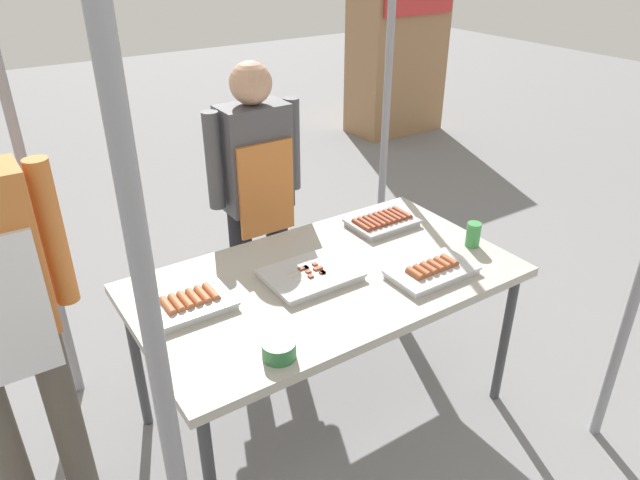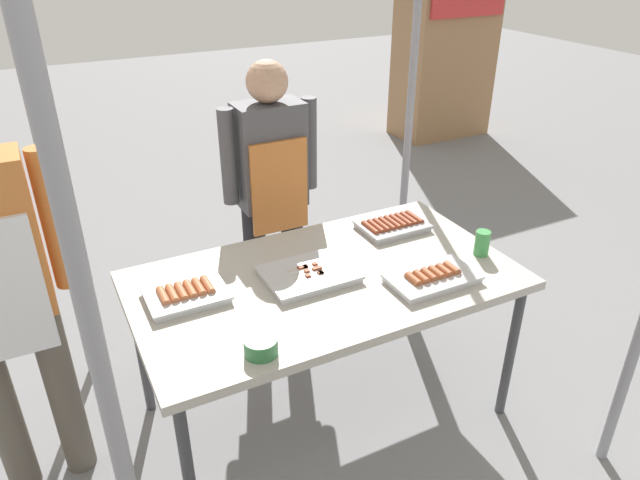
% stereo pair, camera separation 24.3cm
% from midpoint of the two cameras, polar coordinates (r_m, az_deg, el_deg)
% --- Properties ---
extents(ground_plane, '(18.00, 18.00, 0.00)m').
position_cam_midpoint_polar(ground_plane, '(2.93, -1.90, -16.14)').
color(ground_plane, slate).
extents(stall_table, '(1.60, 0.90, 0.75)m').
position_cam_midpoint_polar(stall_table, '(2.50, -2.16, -4.63)').
color(stall_table, '#B7B2A8').
rests_on(stall_table, ground).
extents(tray_grilled_sausages, '(0.31, 0.24, 0.05)m').
position_cam_midpoint_polar(tray_grilled_sausages, '(2.35, -15.42, -5.95)').
color(tray_grilled_sausages, silver).
rests_on(tray_grilled_sausages, stall_table).
extents(tray_meat_skewers, '(0.38, 0.29, 0.04)m').
position_cam_midpoint_polar(tray_meat_skewers, '(2.45, -3.76, -3.47)').
color(tray_meat_skewers, silver).
rests_on(tray_meat_skewers, stall_table).
extents(tray_pork_links, '(0.32, 0.23, 0.05)m').
position_cam_midpoint_polar(tray_pork_links, '(2.87, 3.65, 1.74)').
color(tray_pork_links, '#ADADB2').
rests_on(tray_pork_links, stall_table).
extents(tray_spring_rolls, '(0.37, 0.21, 0.06)m').
position_cam_midpoint_polar(tray_spring_rolls, '(2.49, 8.08, -3.08)').
color(tray_spring_rolls, silver).
rests_on(tray_spring_rolls, stall_table).
extents(condiment_bowl, '(0.12, 0.12, 0.06)m').
position_cam_midpoint_polar(condiment_bowl, '(2.04, -7.48, -10.64)').
color(condiment_bowl, '#33723F').
rests_on(condiment_bowl, stall_table).
extents(drink_cup_near_edge, '(0.07, 0.07, 0.11)m').
position_cam_midpoint_polar(drink_cup_near_edge, '(2.73, 12.21, 0.45)').
color(drink_cup_near_edge, '#3F994C').
rests_on(drink_cup_near_edge, stall_table).
extents(vendor_woman, '(0.52, 0.22, 1.50)m').
position_cam_midpoint_polar(vendor_woman, '(3.04, -8.46, 5.26)').
color(vendor_woman, black).
rests_on(vendor_woman, ground).
extents(neighbor_stall_left, '(0.97, 0.59, 1.80)m').
position_cam_midpoint_polar(neighbor_stall_left, '(6.61, 6.41, 18.10)').
color(neighbor_stall_left, '#9E724C').
rests_on(neighbor_stall_left, ground).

